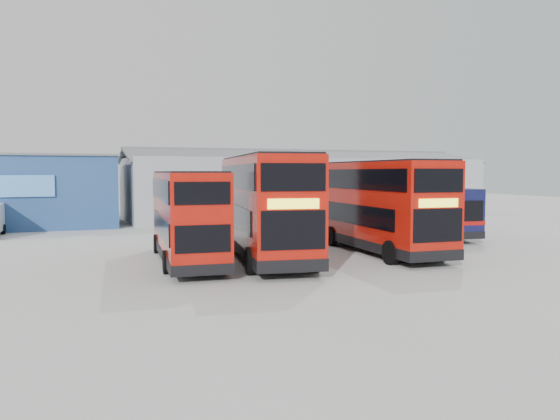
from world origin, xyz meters
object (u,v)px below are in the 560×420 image
object	(u,v)px
maintenance_shed	(300,187)
double_decker_left	(187,217)
double_decker_right	(376,207)
single_decker_blue	(416,211)
office_block	(27,191)
double_decker_centre	(265,208)

from	to	relation	value
maintenance_shed	double_decker_left	bearing A→B (deg)	-123.74
double_decker_left	double_decker_right	distance (m)	9.29
double_decker_left	single_decker_blue	distance (m)	16.60
maintenance_shed	double_decker_right	xyz separation A→B (m)	(-5.09, -21.52, -0.40)
office_block	double_decker_centre	bearing A→B (deg)	-60.45
office_block	double_decker_centre	distance (m)	22.55
maintenance_shed	double_decker_left	world-z (taller)	maintenance_shed
double_decker_centre	office_block	bearing A→B (deg)	127.99
double_decker_left	double_decker_centre	world-z (taller)	double_decker_centre
office_block	double_decker_left	bearing A→B (deg)	-68.68
double_decker_left	double_decker_right	xyz separation A→B (m)	(9.29, 0.02, 0.24)
double_decker_centre	maintenance_shed	bearing A→B (deg)	71.73
office_block	single_decker_blue	distance (m)	27.04
office_block	maintenance_shed	bearing A→B (deg)	5.21
double_decker_right	single_decker_blue	size ratio (longest dim) A/B	0.94
double_decker_right	maintenance_shed	bearing A→B (deg)	79.47
double_decker_right	office_block	bearing A→B (deg)	133.70
double_decker_centre	single_decker_blue	bearing A→B (deg)	33.98
office_block	double_decker_left	xyz separation A→B (m)	(7.62, -19.52, -0.62)
double_decker_left	maintenance_shed	bearing A→B (deg)	-119.47
office_block	double_decker_centre	xyz separation A→B (m)	(11.12, -19.61, -0.28)
maintenance_shed	double_decker_left	size ratio (longest dim) A/B	3.23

